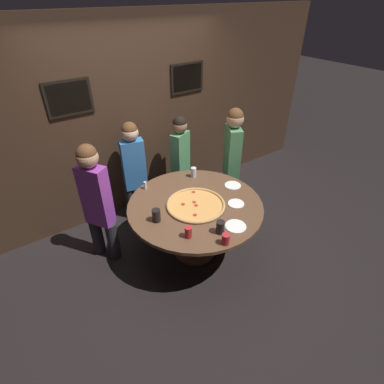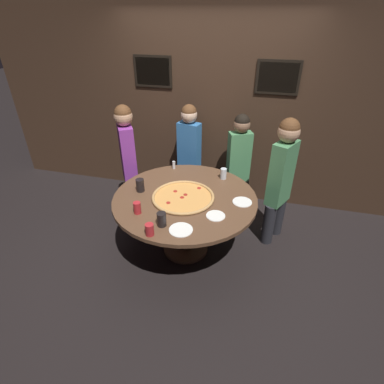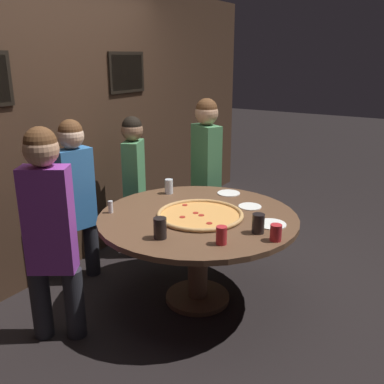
% 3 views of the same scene
% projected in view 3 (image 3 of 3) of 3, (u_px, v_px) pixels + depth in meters
% --- Properties ---
extents(ground_plane, '(24.00, 24.00, 0.00)m').
position_uv_depth(ground_plane, '(198.00, 299.00, 3.52)').
color(ground_plane, black).
extents(back_wall, '(6.40, 0.08, 2.60)m').
position_uv_depth(back_wall, '(67.00, 127.00, 3.81)').
color(back_wall, '#3D281C').
rests_on(back_wall, ground_plane).
extents(dining_table, '(1.54, 1.54, 0.74)m').
position_uv_depth(dining_table, '(198.00, 231.00, 3.34)').
color(dining_table, brown).
rests_on(dining_table, ground_plane).
extents(giant_pizza, '(0.67, 0.67, 0.03)m').
position_uv_depth(giant_pizza, '(200.00, 215.00, 3.27)').
color(giant_pizza, '#E0994C').
rests_on(giant_pizza, dining_table).
extents(drink_cup_centre_back, '(0.09, 0.09, 0.14)m').
position_uv_depth(drink_cup_centre_back, '(258.00, 223.00, 2.95)').
color(drink_cup_centre_back, black).
rests_on(drink_cup_centre_back, dining_table).
extents(drink_cup_far_left, '(0.07, 0.07, 0.13)m').
position_uv_depth(drink_cup_far_left, '(169.00, 186.00, 3.79)').
color(drink_cup_far_left, silver).
rests_on(drink_cup_far_left, dining_table).
extents(drink_cup_by_shaker, '(0.08, 0.08, 0.11)m').
position_uv_depth(drink_cup_by_shaker, '(276.00, 233.00, 2.83)').
color(drink_cup_by_shaker, '#B22328').
rests_on(drink_cup_by_shaker, dining_table).
extents(drink_cup_near_right, '(0.09, 0.09, 0.14)m').
position_uv_depth(drink_cup_near_right, '(160.00, 228.00, 2.86)').
color(drink_cup_near_right, black).
rests_on(drink_cup_near_right, dining_table).
extents(drink_cup_far_right, '(0.07, 0.07, 0.12)m').
position_uv_depth(drink_cup_far_right, '(221.00, 235.00, 2.78)').
color(drink_cup_far_right, '#B22328').
rests_on(drink_cup_far_right, dining_table).
extents(white_plate_far_back, '(0.19, 0.19, 0.01)m').
position_uv_depth(white_plate_far_back, '(250.00, 206.00, 3.47)').
color(white_plate_far_back, white).
rests_on(white_plate_far_back, dining_table).
extents(white_plate_right_side, '(0.22, 0.22, 0.01)m').
position_uv_depth(white_plate_right_side, '(271.00, 224.00, 3.11)').
color(white_plate_right_side, white).
rests_on(white_plate_right_side, dining_table).
extents(white_plate_near_front, '(0.20, 0.20, 0.01)m').
position_uv_depth(white_plate_near_front, '(229.00, 193.00, 3.81)').
color(white_plate_near_front, white).
rests_on(white_plate_near_front, dining_table).
extents(condiment_shaker, '(0.04, 0.04, 0.10)m').
position_uv_depth(condiment_shaker, '(111.00, 207.00, 3.33)').
color(condiment_shaker, silver).
rests_on(condiment_shaker, dining_table).
extents(diner_far_left, '(0.36, 0.26, 1.38)m').
position_uv_depth(diner_far_left, '(134.00, 178.00, 4.15)').
color(diner_far_left, '#232328').
rests_on(diner_far_left, ground_plane).
extents(diner_side_right, '(0.32, 0.39, 1.50)m').
position_uv_depth(diner_side_right, '(49.00, 225.00, 2.81)').
color(diner_side_right, '#232328').
rests_on(diner_side_right, ground_plane).
extents(diner_centre_back, '(0.37, 0.22, 1.43)m').
position_uv_depth(diner_centre_back, '(76.00, 192.00, 3.62)').
color(diner_centre_back, '#232328').
rests_on(diner_centre_back, ground_plane).
extents(diner_side_left, '(0.30, 0.40, 1.52)m').
position_uv_depth(diner_side_left, '(206.00, 165.00, 4.29)').
color(diner_side_left, '#232328').
rests_on(diner_side_left, ground_plane).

